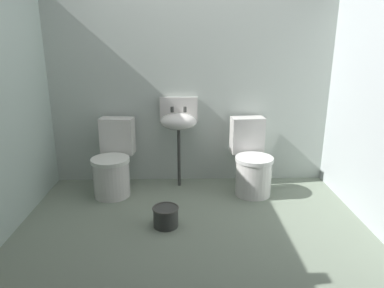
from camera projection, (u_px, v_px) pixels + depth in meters
The scene contains 6 objects.
ground_plane at pixel (193, 233), 3.12m from camera, with size 3.52×2.71×0.08m, color slate.
wall_back at pixel (190, 88), 3.94m from camera, with size 3.52×0.10×2.15m, color #B0BAB1.
toilet_left at pixel (113, 164), 3.76m from camera, with size 0.44×0.63×0.78m.
toilet_right at pixel (251, 163), 3.79m from camera, with size 0.44×0.63×0.78m.
sink at pixel (179, 120), 3.83m from camera, with size 0.42×0.35×0.99m.
bucket at pixel (166, 216), 3.13m from camera, with size 0.24×0.24×0.19m.
Camera 1 is at (-0.07, -2.75, 1.63)m, focal length 32.89 mm.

